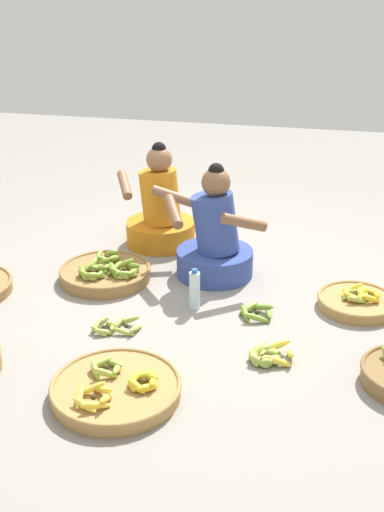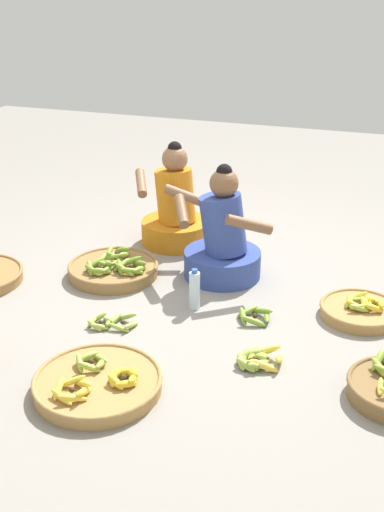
{
  "view_description": "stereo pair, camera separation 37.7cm",
  "coord_description": "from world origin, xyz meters",
  "views": [
    {
      "loc": [
        0.82,
        -3.55,
        1.89
      ],
      "look_at": [
        0.0,
        -0.2,
        0.35
      ],
      "focal_mm": 44.42,
      "sensor_mm": 36.0,
      "label": 1
    },
    {
      "loc": [
        1.18,
        -3.44,
        1.89
      ],
      "look_at": [
        0.0,
        -0.2,
        0.35
      ],
      "focal_mm": 44.42,
      "sensor_mm": 36.0,
      "label": 2
    }
  ],
  "objects": [
    {
      "name": "water_bottle",
      "position": [
        0.02,
        -0.2,
        0.12
      ],
      "size": [
        0.07,
        0.07,
        0.26
      ],
      "color": "silver",
      "rests_on": "ground"
    },
    {
      "name": "loose_bananas_front_left",
      "position": [
        0.4,
        -0.21,
        0.03
      ],
      "size": [
        0.23,
        0.23,
        0.08
      ],
      "color": "olive",
      "rests_on": "ground"
    },
    {
      "name": "vendor_woman_front",
      "position": [
        0.04,
        0.3,
        0.25
      ],
      "size": [
        0.74,
        0.52,
        0.79
      ],
      "color": "#334793",
      "rests_on": "ground"
    },
    {
      "name": "vendor_woman_behind",
      "position": [
        -0.48,
        0.73,
        0.25
      ],
      "size": [
        0.68,
        0.52,
        0.79
      ],
      "color": "orange",
      "rests_on": "ground"
    },
    {
      "name": "banana_basket_near_vendor",
      "position": [
        0.99,
        0.04,
        0.05
      ],
      "size": [
        0.48,
        0.48,
        0.14
      ],
      "color": "#A87F47",
      "rests_on": "ground"
    },
    {
      "name": "ground_plane",
      "position": [
        0.0,
        0.0,
        0.0
      ],
      "size": [
        10.0,
        10.0,
        0.0
      ],
      "primitive_type": "plane",
      "color": "gray"
    },
    {
      "name": "loose_bananas_mid_right",
      "position": [
        -0.37,
        -0.57,
        0.03
      ],
      "size": [
        0.3,
        0.21,
        0.08
      ],
      "color": "#9EB747",
      "rests_on": "ground"
    },
    {
      "name": "banana_basket_near_bicycle",
      "position": [
        -0.15,
        -1.16,
        0.05
      ],
      "size": [
        0.64,
        0.64,
        0.14
      ],
      "color": "#A87F47",
      "rests_on": "ground"
    },
    {
      "name": "banana_basket_front_right",
      "position": [
        -0.66,
        0.04,
        0.05
      ],
      "size": [
        0.62,
        0.62,
        0.16
      ],
      "color": "olive",
      "rests_on": "ground"
    },
    {
      "name": "loose_bananas_front_center",
      "position": [
        0.53,
        -0.67,
        0.03
      ],
      "size": [
        0.26,
        0.24,
        0.1
      ],
      "color": "#9EB747",
      "rests_on": "ground"
    }
  ]
}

